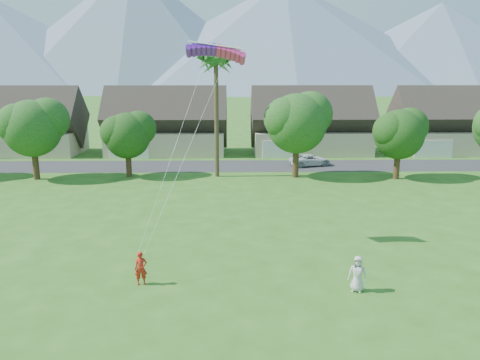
{
  "coord_description": "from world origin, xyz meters",
  "views": [
    {
      "loc": [
        -0.54,
        -18.51,
        10.28
      ],
      "look_at": [
        0.0,
        10.0,
        3.8
      ],
      "focal_mm": 35.0,
      "sensor_mm": 36.0,
      "label": 1
    }
  ],
  "objects_px": {
    "kite_flyer": "(141,268)",
    "watcher": "(358,274)",
    "parked_car": "(310,160)",
    "parafoil_kite": "(216,50)"
  },
  "relations": [
    {
      "from": "kite_flyer",
      "to": "watcher",
      "type": "distance_m",
      "value": 10.61
    },
    {
      "from": "watcher",
      "to": "parked_car",
      "type": "distance_m",
      "value": 31.84
    },
    {
      "from": "parafoil_kite",
      "to": "watcher",
      "type": "bearing_deg",
      "value": -45.36
    },
    {
      "from": "parked_car",
      "to": "parafoil_kite",
      "type": "xyz_separation_m",
      "value": [
        -9.89,
        -24.67,
        10.95
      ]
    },
    {
      "from": "watcher",
      "to": "parafoil_kite",
      "type": "xyz_separation_m",
      "value": [
        -6.89,
        7.03,
        10.71
      ]
    },
    {
      "from": "parafoil_kite",
      "to": "parked_car",
      "type": "bearing_deg",
      "value": 68.36
    },
    {
      "from": "kite_flyer",
      "to": "parafoil_kite",
      "type": "relative_size",
      "value": 0.51
    },
    {
      "from": "watcher",
      "to": "parked_car",
      "type": "relative_size",
      "value": 0.38
    },
    {
      "from": "kite_flyer",
      "to": "parked_car",
      "type": "xyz_separation_m",
      "value": [
        13.57,
        30.77,
        -0.2
      ]
    },
    {
      "from": "kite_flyer",
      "to": "watcher",
      "type": "height_order",
      "value": "watcher"
    }
  ]
}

